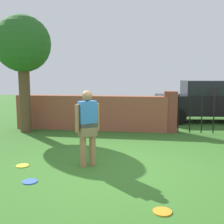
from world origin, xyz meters
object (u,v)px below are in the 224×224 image
at_px(car, 207,101).
at_px(frisbee_blue, 30,182).
at_px(frisbee_orange, 162,212).
at_px(tree, 23,46).
at_px(person, 88,125).
at_px(frisbee_yellow, 22,166).

xyz_separation_m(car, frisbee_blue, (-4.41, -7.44, -0.85)).
bearing_deg(frisbee_blue, frisbee_orange, -17.74).
bearing_deg(car, frisbee_blue, 53.06).
xyz_separation_m(car, frisbee_orange, (-2.04, -8.20, -0.85)).
relative_size(tree, frisbee_blue, 14.49).
relative_size(frisbee_blue, frisbee_orange, 1.00).
xyz_separation_m(person, car, (3.57, 6.40, -0.04)).
distance_m(frisbee_blue, frisbee_orange, 2.48).
bearing_deg(person, frisbee_blue, -164.87).
distance_m(tree, frisbee_yellow, 4.75).
xyz_separation_m(frisbee_blue, frisbee_orange, (2.36, -0.76, 0.00)).
bearing_deg(person, car, 24.66).
distance_m(car, frisbee_blue, 8.69).
relative_size(person, car, 0.37).
bearing_deg(tree, frisbee_yellow, -65.04).
relative_size(tree, frisbee_orange, 14.49).
height_order(person, frisbee_blue, person).
distance_m(person, frisbee_blue, 1.60).
distance_m(person, car, 7.33).
distance_m(tree, frisbee_orange, 7.32).
bearing_deg(frisbee_yellow, frisbee_blue, -55.63).
distance_m(tree, car, 7.57).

